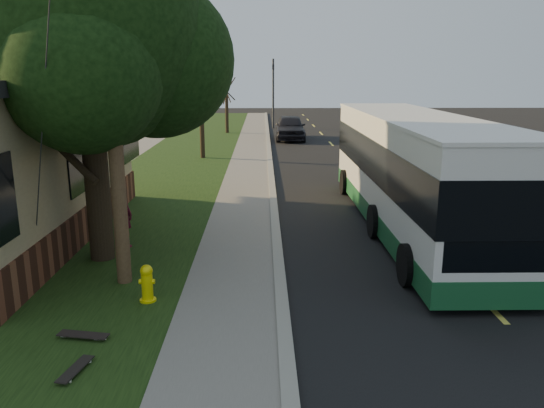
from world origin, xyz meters
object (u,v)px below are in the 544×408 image
(utility_pole, at_px, (109,59))
(bare_tree_near, at_px, (202,118))
(transit_bus, at_px, (413,169))
(skateboard_main, at_px, (75,369))
(traffic_signal, at_px, (273,89))
(dumpster, at_px, (10,183))
(fire_hydrant, at_px, (147,283))
(skateboarder, at_px, (122,214))
(skateboard_spare, at_px, (83,335))
(distant_car, at_px, (290,127))
(leafy_tree, at_px, (89,36))
(bare_tree_far, at_px, (227,106))

(utility_pole, height_order, bare_tree_near, utility_pole)
(transit_bus, distance_m, skateboard_main, 10.60)
(traffic_signal, bearing_deg, dumpster, -111.15)
(fire_hydrant, distance_m, skateboard_main, 2.61)
(fire_hydrant, relative_size, transit_bus, 0.06)
(skateboarder, bearing_deg, transit_bus, -129.57)
(transit_bus, bearing_deg, skateboarder, -166.97)
(fire_hydrant, bearing_deg, skateboard_spare, -117.02)
(skateboard_main, distance_m, distant_car, 29.20)
(leafy_tree, bearing_deg, fire_hydrant, -59.33)
(leafy_tree, bearing_deg, distant_car, 76.51)
(traffic_signal, bearing_deg, utility_pole, -96.58)
(fire_hydrant, height_order, bare_tree_near, bare_tree_near)
(bare_tree_far, relative_size, traffic_signal, 0.73)
(traffic_signal, relative_size, transit_bus, 0.46)
(fire_hydrant, bearing_deg, distant_car, 81.13)
(skateboard_spare, distance_m, dumpster, 11.88)
(skateboarder, xyz_separation_m, skateboard_main, (0.77, -5.92, -0.81))
(leafy_tree, xyz_separation_m, dumpster, (-5.08, 6.16, -4.56))
(transit_bus, xyz_separation_m, skateboard_main, (-7.06, -7.74, -1.60))
(skateboard_main, bearing_deg, skateboarder, 97.44)
(bare_tree_far, xyz_separation_m, dumpster, (-6.25, -21.19, -1.39))
(traffic_signal, bearing_deg, fire_hydrant, -95.21)
(skateboarder, distance_m, dumpster, 7.61)
(bare_tree_far, xyz_separation_m, distant_car, (4.50, -3.72, -1.18))
(leafy_tree, bearing_deg, bare_tree_far, 87.55)
(leafy_tree, height_order, distant_car, leafy_tree)
(bare_tree_near, bearing_deg, distant_car, 58.89)
(skateboard_main, distance_m, skateboard_spare, 1.06)
(utility_pole, distance_m, traffic_signal, 33.26)
(leafy_tree, distance_m, bare_tree_far, 27.56)
(transit_bus, height_order, skateboarder, transit_bus)
(fire_hydrant, bearing_deg, bare_tree_far, 90.76)
(bare_tree_near, bearing_deg, skateboard_main, -88.99)
(transit_bus, xyz_separation_m, dumpster, (-13.17, 3.61, -1.11))
(utility_pole, relative_size, transit_bus, 0.76)
(transit_bus, relative_size, skateboard_spare, 13.49)
(leafy_tree, distance_m, skateboard_spare, 6.57)
(skateboarder, xyz_separation_m, distant_car, (5.41, 22.90, -0.11))
(leafy_tree, bearing_deg, dumpster, 129.48)
(utility_pole, height_order, dumpster, utility_pole)
(traffic_signal, height_order, skateboard_spare, traffic_signal)
(bare_tree_near, height_order, skateboard_spare, bare_tree_near)
(bare_tree_far, bearing_deg, skateboard_spare, -90.66)
(fire_hydrant, distance_m, utility_pole, 4.37)
(traffic_signal, bearing_deg, bare_tree_near, -104.04)
(skateboard_main, bearing_deg, leafy_tree, 101.26)
(skateboard_main, relative_size, skateboard_spare, 0.90)
(skateboarder, bearing_deg, utility_pole, 141.60)
(leafy_tree, relative_size, skateboarder, 4.53)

